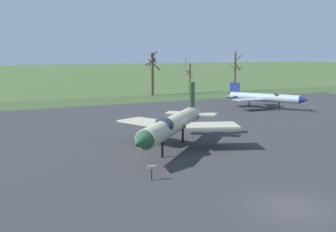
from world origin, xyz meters
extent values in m
plane|color=#425B2D|center=(0.00, 0.00, 0.00)|extent=(600.00, 600.00, 0.00)
cube|color=#333335|center=(0.00, 18.02, 0.03)|extent=(109.20, 60.08, 0.05)
cube|color=#385029|center=(0.00, 54.07, 0.03)|extent=(169.20, 12.00, 0.06)
cylinder|color=#B7B293|center=(0.68, 15.35, 2.27)|extent=(10.84, 10.80, 1.58)
cone|color=#234C2D|center=(-4.88, 9.82, 2.27)|extent=(2.43, 2.43, 1.46)
cylinder|color=black|center=(5.77, 20.42, 2.27)|extent=(1.40, 1.40, 1.11)
ellipsoid|color=#19232D|center=(-1.09, 13.59, 2.71)|extent=(1.26, 2.37, 1.18)
cube|color=#B7B293|center=(-0.60, 18.46, 2.15)|extent=(4.46, 5.40, 0.15)
cube|color=#B7B293|center=(3.78, 14.05, 2.15)|extent=(5.40, 4.48, 0.15)
cube|color=#234C2D|center=(5.18, 19.83, 4.31)|extent=(1.18, 1.18, 2.49)
cube|color=#B7B293|center=(4.01, 20.69, 2.39)|extent=(2.63, 2.63, 0.15)
cube|color=#B7B293|center=(6.04, 18.66, 2.39)|extent=(2.63, 2.63, 0.15)
cylinder|color=black|center=(-1.46, 13.23, 0.74)|extent=(0.21, 0.21, 1.48)
cylinder|color=black|center=(2.82, 17.48, 0.74)|extent=(0.21, 0.21, 1.48)
cylinder|color=black|center=(-4.83, 7.99, 0.39)|extent=(0.08, 0.08, 0.79)
cube|color=white|center=(-4.83, 7.99, 0.94)|extent=(0.67, 0.39, 0.33)
cylinder|color=#8EA3B2|center=(25.52, 32.85, 1.77)|extent=(6.53, 9.84, 1.24)
cone|color=navy|center=(28.58, 27.69, 1.77)|extent=(1.64, 1.69, 1.14)
cylinder|color=black|center=(22.66, 37.67, 1.77)|extent=(1.09, 1.03, 0.87)
ellipsoid|color=#19232D|center=(26.44, 31.30, 2.11)|extent=(0.80, 1.50, 0.75)
cube|color=#8EA3B2|center=(22.40, 32.31, 1.68)|extent=(4.89, 2.68, 0.12)
cube|color=#8EA3B2|center=(27.49, 35.33, 1.68)|extent=(3.81, 5.16, 0.12)
cube|color=navy|center=(23.06, 36.99, 3.14)|extent=(0.93, 1.43, 1.49)
cube|color=#8EA3B2|center=(22.13, 36.40, 1.86)|extent=(2.05, 1.86, 0.12)
cube|color=#8EA3B2|center=(24.02, 37.52, 1.86)|extent=(2.05, 1.86, 0.12)
cylinder|color=black|center=(26.72, 30.83, 0.58)|extent=(0.16, 0.16, 1.15)
cylinder|color=black|center=(24.31, 34.88, 0.58)|extent=(0.16, 0.16, 1.15)
cylinder|color=black|center=(28.73, 26.41, 0.35)|extent=(0.08, 0.08, 0.69)
cube|color=white|center=(28.73, 26.41, 0.84)|extent=(0.59, 0.41, 0.29)
cylinder|color=#42382D|center=(18.97, 59.00, 4.28)|extent=(0.56, 0.56, 8.57)
cylinder|color=#42382D|center=(19.12, 60.22, 6.65)|extent=(2.56, 0.52, 1.38)
cylinder|color=#42382D|center=(19.58, 59.19, 8.30)|extent=(0.64, 1.43, 1.17)
cylinder|color=#42382D|center=(18.96, 58.49, 7.34)|extent=(1.25, 0.28, 1.72)
cylinder|color=#42382D|center=(19.16, 59.69, 6.73)|extent=(1.67, 0.72, 1.85)
cylinder|color=#42382D|center=(18.84, 57.79, 6.19)|extent=(2.58, 0.48, 2.23)
cylinder|color=brown|center=(28.12, 59.89, 3.15)|extent=(0.44, 0.44, 6.30)
cylinder|color=brown|center=(27.38, 60.42, 6.21)|extent=(1.29, 1.70, 2.23)
cylinder|color=brown|center=(27.67, 59.29, 4.17)|extent=(1.45, 1.16, 1.54)
cylinder|color=brown|center=(28.39, 60.55, 4.23)|extent=(1.48, 0.77, 0.96)
cylinder|color=#42382D|center=(38.36, 57.89, 4.40)|extent=(0.40, 0.40, 8.81)
cylinder|color=#42382D|center=(38.30, 57.08, 5.63)|extent=(1.78, 0.33, 1.89)
cylinder|color=#42382D|center=(39.37, 58.47, 4.87)|extent=(1.32, 2.16, 1.33)
cylinder|color=#42382D|center=(39.33, 58.05, 7.35)|extent=(0.48, 2.07, 1.71)
cylinder|color=#42382D|center=(37.66, 57.79, 5.39)|extent=(0.41, 1.56, 1.78)
camera|label=1|loc=(-16.03, -16.28, 8.46)|focal=44.36mm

